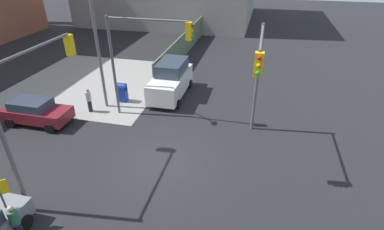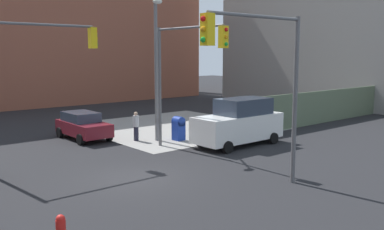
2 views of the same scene
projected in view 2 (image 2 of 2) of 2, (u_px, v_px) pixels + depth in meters
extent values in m
plane|color=black|center=(136.00, 178.00, 17.65)|extent=(120.00, 120.00, 0.00)
cube|color=gray|center=(175.00, 126.00, 30.20)|extent=(12.00, 12.00, 0.01)
cube|color=#56664C|center=(315.00, 108.00, 31.01)|extent=(18.88, 0.12, 2.40)
cube|color=#93513D|center=(39.00, 13.00, 47.87)|extent=(32.00, 18.00, 19.30)
cube|color=gray|center=(365.00, 28.00, 46.80)|extent=(20.00, 24.00, 15.85)
cylinder|color=brown|center=(188.00, 31.00, 56.76)|extent=(1.80, 1.80, 16.21)
cylinder|color=#59595B|center=(40.00, 24.00, 18.89)|extent=(5.06, 0.12, 0.12)
cube|color=yellow|center=(93.00, 38.00, 20.58)|extent=(0.32, 0.36, 1.00)
sphere|color=red|center=(96.00, 31.00, 20.64)|extent=(0.18, 0.18, 0.18)
sphere|color=orange|center=(96.00, 38.00, 20.69)|extent=(0.18, 0.18, 0.18)
sphere|color=green|center=(96.00, 45.00, 20.74)|extent=(0.18, 0.18, 0.18)
cylinder|color=#59595B|center=(295.00, 102.00, 16.64)|extent=(0.18, 0.18, 6.50)
cylinder|color=#59595B|center=(257.00, 16.00, 14.72)|extent=(4.62, 0.12, 0.12)
cube|color=yellow|center=(207.00, 29.00, 13.33)|extent=(0.32, 0.36, 1.00)
sphere|color=red|center=(203.00, 19.00, 13.17)|extent=(0.18, 0.18, 0.18)
sphere|color=orange|center=(203.00, 29.00, 13.21)|extent=(0.18, 0.18, 0.18)
sphere|color=green|center=(203.00, 40.00, 13.26)|extent=(0.18, 0.18, 0.18)
cylinder|color=#59595B|center=(160.00, 88.00, 23.46)|extent=(0.18, 0.18, 6.50)
cylinder|color=#59595B|center=(188.00, 28.00, 21.13)|extent=(0.12, 4.97, 0.12)
cube|color=yellow|center=(223.00, 37.00, 19.33)|extent=(0.36, 0.32, 1.00)
sphere|color=red|center=(226.00, 30.00, 19.15)|extent=(0.18, 0.18, 0.18)
sphere|color=orange|center=(226.00, 37.00, 19.19)|extent=(0.18, 0.18, 0.18)
sphere|color=green|center=(226.00, 44.00, 19.24)|extent=(0.18, 0.18, 0.18)
cylinder|color=slate|center=(156.00, 73.00, 24.78)|extent=(0.20, 0.20, 8.00)
cylinder|color=slate|center=(156.00, 1.00, 23.05)|extent=(1.38, 2.07, 0.10)
ellipsoid|color=silver|center=(157.00, 1.00, 21.89)|extent=(0.56, 0.36, 0.24)
cube|color=navy|center=(179.00, 131.00, 25.30)|extent=(0.56, 0.64, 1.15)
cylinder|color=navy|center=(178.00, 121.00, 25.22)|extent=(0.56, 0.64, 0.56)
sphere|color=red|center=(60.00, 219.00, 11.16)|extent=(0.24, 0.24, 0.24)
cube|color=maroon|center=(84.00, 128.00, 25.56)|extent=(1.80, 4.14, 0.75)
cube|color=#2D3847|center=(81.00, 117.00, 25.72)|extent=(1.58, 2.32, 0.55)
cylinder|color=black|center=(109.00, 136.00, 25.12)|extent=(0.22, 0.64, 0.64)
cylinder|color=black|center=(80.00, 140.00, 23.98)|extent=(0.22, 0.64, 0.64)
cylinder|color=black|center=(87.00, 129.00, 27.25)|extent=(0.22, 0.64, 0.64)
cylinder|color=black|center=(60.00, 133.00, 26.11)|extent=(0.22, 0.64, 0.64)
cube|color=white|center=(238.00, 127.00, 23.90)|extent=(5.40, 2.10, 1.40)
cube|color=#2D3847|center=(244.00, 106.00, 24.02)|extent=(3.02, 1.85, 0.90)
cylinder|color=black|center=(228.00, 147.00, 22.04)|extent=(0.64, 0.22, 0.64)
cylinder|color=black|center=(201.00, 141.00, 23.63)|extent=(0.64, 0.22, 0.64)
cylinder|color=black|center=(273.00, 138.00, 24.38)|extent=(0.64, 0.22, 0.64)
cylinder|color=black|center=(246.00, 133.00, 25.97)|extent=(0.64, 0.22, 0.64)
cylinder|color=#B2B2B7|center=(136.00, 121.00, 25.08)|extent=(0.36, 0.36, 0.67)
sphere|color=tan|center=(136.00, 114.00, 25.01)|extent=(0.23, 0.23, 0.23)
cylinder|color=#1E1E2D|center=(136.00, 134.00, 25.18)|extent=(0.28, 0.28, 0.84)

